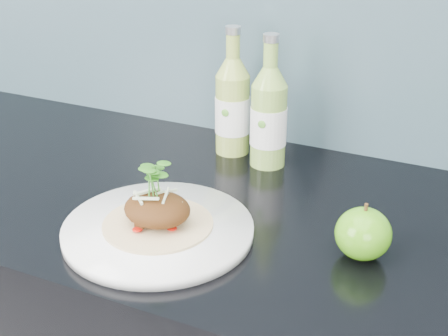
% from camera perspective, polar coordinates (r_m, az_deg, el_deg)
% --- Properties ---
extents(dinner_plate, '(0.31, 0.31, 0.02)m').
position_cam_1_polar(dinner_plate, '(0.94, -6.03, -5.62)').
color(dinner_plate, white).
rests_on(dinner_plate, kitchen_counter).
extents(pork_taco, '(0.16, 0.16, 0.10)m').
position_cam_1_polar(pork_taco, '(0.92, -6.14, -3.64)').
color(pork_taco, tan).
rests_on(pork_taco, dinner_plate).
extents(green_apple, '(0.09, 0.09, 0.08)m').
position_cam_1_polar(green_apple, '(0.89, 12.61, -5.88)').
color(green_apple, '#2D820E').
rests_on(green_apple, kitchen_counter).
extents(cider_bottle_left, '(0.07, 0.07, 0.24)m').
position_cam_1_polar(cider_bottle_left, '(1.17, 0.79, 5.66)').
color(cider_bottle_left, '#98B049').
rests_on(cider_bottle_left, kitchen_counter).
extents(cider_bottle_right, '(0.07, 0.07, 0.24)m').
position_cam_1_polar(cider_bottle_right, '(1.12, 4.11, 4.65)').
color(cider_bottle_right, '#87B24A').
rests_on(cider_bottle_right, kitchen_counter).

